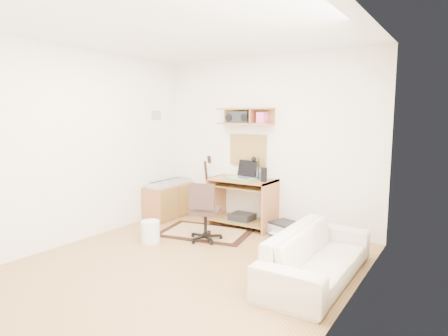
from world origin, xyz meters
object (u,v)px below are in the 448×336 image
Objects in this scene: desk at (242,203)px; printer at (287,229)px; task_chair at (205,211)px; cabinet at (170,201)px; sofa at (318,247)px.

desk reaches higher than printer.
task_chair is 1.23m from printer.
cabinet is (-1.25, 0.69, -0.14)m from task_chair.
printer is at bearing 35.78° from sofa.
sofa is at bearing -33.23° from task_chair.
cabinet reaches higher than printer.
task_chair is at bearing -116.44° from printer.
cabinet is at bearing 129.88° from task_chair.
desk is 1.34m from cabinet.
task_chair is (-0.08, -0.87, 0.04)m from desk.
printer is 1.51m from sofa.
printer is (0.76, -0.03, -0.29)m from desk.
sofa is (1.63, -1.23, -0.03)m from desk.
sofa is at bearing -37.12° from desk.
sofa is at bearing -19.70° from cabinet.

